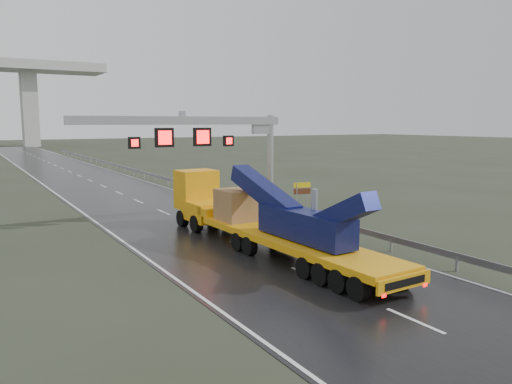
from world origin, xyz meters
TOP-DOWN VIEW (x-y plane):
  - ground at (0.00, 0.00)m, footprint 400.00×400.00m
  - road at (0.00, 40.00)m, footprint 11.00×200.00m
  - guardrail at (6.10, 30.00)m, footprint 0.20×140.00m
  - sign_gantry at (2.10, 17.99)m, footprint 14.90×1.20m
  - heavy_haul_truck at (0.59, 10.16)m, footprint 3.28×18.57m
  - exit_sign_pair at (9.00, 16.84)m, footprint 1.30×0.40m
  - striped_barrier at (6.00, 14.00)m, footprint 0.70×0.39m

SIDE VIEW (x-z plane):
  - ground at x=0.00m, z-range 0.00..0.00m
  - road at x=0.00m, z-range 0.00..0.02m
  - striped_barrier at x=6.00m, z-range 0.00..1.16m
  - guardrail at x=6.10m, z-range 0.00..1.40m
  - exit_sign_pair at x=9.00m, z-range 0.46..2.74m
  - heavy_haul_truck at x=0.59m, z-range -0.49..3.85m
  - sign_gantry at x=2.10m, z-range 1.90..9.33m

